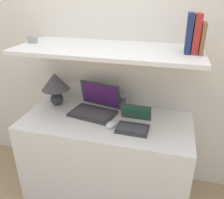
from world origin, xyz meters
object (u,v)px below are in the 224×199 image
(book_red, at_px, (197,34))
(table_lamp, at_px, (55,84))
(computer_mouse, at_px, (111,125))
(book_brown, at_px, (202,38))
(shelf_gadget, at_px, (32,40))
(book_navy, at_px, (189,33))
(router_box, at_px, (122,102))
(laptop_small, at_px, (134,123))
(laptop_large, at_px, (95,107))

(book_red, bearing_deg, table_lamp, 175.66)
(computer_mouse, relative_size, book_brown, 0.61)
(book_brown, relative_size, shelf_gadget, 3.23)
(book_red, bearing_deg, computer_mouse, -163.17)
(book_red, xyz_separation_m, shelf_gadget, (-1.19, 0.00, -0.10))
(table_lamp, bearing_deg, book_red, -4.34)
(table_lamp, xyz_separation_m, computer_mouse, (0.56, -0.24, -0.18))
(book_brown, relative_size, book_red, 0.79)
(book_brown, distance_m, book_red, 0.05)
(book_brown, bearing_deg, book_navy, 180.00)
(book_brown, bearing_deg, router_box, 164.76)
(shelf_gadget, bearing_deg, table_lamp, 37.63)
(laptop_small, xyz_separation_m, book_red, (0.36, 0.13, 0.64))
(laptop_small, xyz_separation_m, book_brown, (0.40, 0.13, 0.62))
(table_lamp, xyz_separation_m, book_red, (1.08, -0.08, 0.48))
(computer_mouse, xyz_separation_m, book_red, (0.52, 0.16, 0.66))
(laptop_small, bearing_deg, book_red, 19.31)
(computer_mouse, bearing_deg, book_navy, 18.37)
(laptop_large, bearing_deg, computer_mouse, -45.24)
(laptop_large, relative_size, laptop_small, 1.70)
(laptop_small, bearing_deg, router_box, 119.05)
(shelf_gadget, bearing_deg, laptop_large, 3.44)
(router_box, relative_size, shelf_gadget, 2.22)
(shelf_gadget, bearing_deg, book_brown, 0.00)
(router_box, bearing_deg, book_brown, -15.24)
(table_lamp, bearing_deg, computer_mouse, -23.24)
(book_brown, bearing_deg, computer_mouse, -164.26)
(laptop_small, height_order, computer_mouse, laptop_small)
(book_brown, bearing_deg, table_lamp, 175.81)
(laptop_large, bearing_deg, table_lamp, 171.90)
(book_red, distance_m, book_navy, 0.05)
(laptop_small, distance_m, book_red, 0.75)
(laptop_large, distance_m, shelf_gadget, 0.72)
(computer_mouse, height_order, router_box, router_box)
(table_lamp, height_order, shelf_gadget, shelf_gadget)
(shelf_gadget, bearing_deg, book_navy, 0.00)
(book_navy, bearing_deg, computer_mouse, -161.63)
(router_box, height_order, book_navy, book_navy)
(laptop_small, relative_size, book_navy, 0.95)
(router_box, bearing_deg, book_navy, -17.87)
(laptop_small, distance_m, book_brown, 0.74)
(table_lamp, relative_size, book_navy, 1.18)
(router_box, distance_m, book_brown, 0.82)
(router_box, relative_size, book_navy, 0.53)
(table_lamp, bearing_deg, book_navy, -4.53)
(computer_mouse, xyz_separation_m, book_navy, (0.48, 0.16, 0.66))
(laptop_small, bearing_deg, computer_mouse, -168.77)
(laptop_small, distance_m, router_box, 0.32)
(table_lamp, xyz_separation_m, shelf_gadget, (-0.11, -0.08, 0.39))
(computer_mouse, distance_m, router_box, 0.31)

